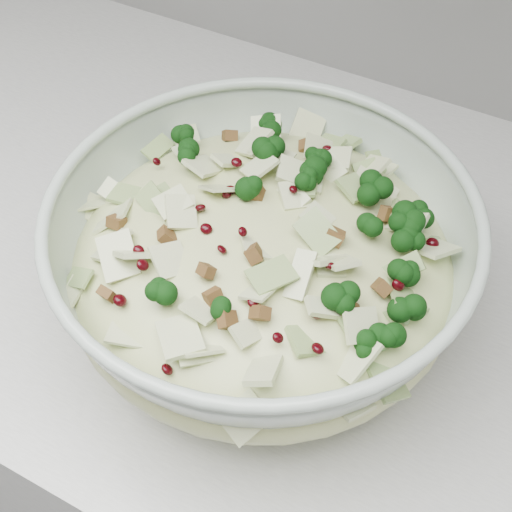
# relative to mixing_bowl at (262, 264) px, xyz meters

# --- Properties ---
(mixing_bowl) EXTENTS (0.35, 0.35, 0.13)m
(mixing_bowl) POSITION_rel_mixing_bowl_xyz_m (0.00, 0.00, 0.00)
(mixing_bowl) COLOR #AABCAE
(mixing_bowl) RESTS_ON counter
(salad) EXTENTS (0.33, 0.33, 0.13)m
(salad) POSITION_rel_mixing_bowl_xyz_m (0.00, -0.00, 0.02)
(salad) COLOR beige
(salad) RESTS_ON mixing_bowl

